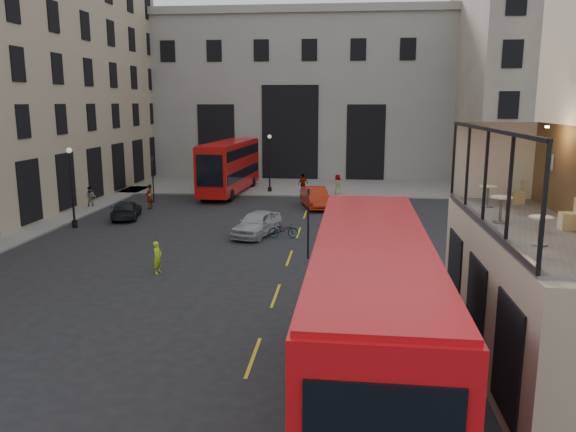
# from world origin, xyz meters

# --- Properties ---
(ground) EXTENTS (140.00, 140.00, 0.00)m
(ground) POSITION_xyz_m (0.00, 0.00, 0.00)
(ground) COLOR black
(ground) RESTS_ON ground
(host_frontage) EXTENTS (3.00, 11.00, 4.50)m
(host_frontage) POSITION_xyz_m (6.50, 0.00, 2.25)
(host_frontage) COLOR tan
(host_frontage) RESTS_ON ground
(cafe_floor) EXTENTS (3.00, 10.00, 0.10)m
(cafe_floor) POSITION_xyz_m (6.50, 0.00, 4.55)
(cafe_floor) COLOR slate
(cafe_floor) RESTS_ON host_frontage
(gateway) EXTENTS (35.00, 10.60, 18.00)m
(gateway) POSITION_xyz_m (-5.00, 47.99, 9.39)
(gateway) COLOR gray
(gateway) RESTS_ON ground
(building_right) EXTENTS (16.60, 18.60, 20.00)m
(building_right) POSITION_xyz_m (20.00, 39.97, 10.39)
(building_right) COLOR #ABA08A
(building_right) RESTS_ON ground
(pavement_far) EXTENTS (40.00, 12.00, 0.12)m
(pavement_far) POSITION_xyz_m (-6.00, 38.00, 0.06)
(pavement_far) COLOR slate
(pavement_far) RESTS_ON ground
(traffic_light_near) EXTENTS (0.16, 0.20, 3.80)m
(traffic_light_near) POSITION_xyz_m (-1.00, 12.00, 2.42)
(traffic_light_near) COLOR black
(traffic_light_near) RESTS_ON ground
(traffic_light_far) EXTENTS (0.16, 0.20, 3.80)m
(traffic_light_far) POSITION_xyz_m (-15.00, 28.00, 2.42)
(traffic_light_far) COLOR black
(traffic_light_far) RESTS_ON ground
(street_lamp_a) EXTENTS (0.36, 0.36, 5.33)m
(street_lamp_a) POSITION_xyz_m (-17.00, 18.00, 2.39)
(street_lamp_a) COLOR black
(street_lamp_a) RESTS_ON ground
(street_lamp_b) EXTENTS (0.36, 0.36, 5.33)m
(street_lamp_b) POSITION_xyz_m (-6.00, 34.00, 2.39)
(street_lamp_b) COLOR black
(street_lamp_b) RESTS_ON ground
(bus_near) EXTENTS (3.10, 12.51, 4.97)m
(bus_near) POSITION_xyz_m (1.60, -3.25, 2.79)
(bus_near) COLOR red
(bus_near) RESTS_ON ground
(bus_far) EXTENTS (3.53, 12.03, 4.74)m
(bus_far) POSITION_xyz_m (-9.55, 33.09, 2.66)
(bus_far) COLOR #AA0F0B
(bus_far) RESTS_ON ground
(car_a) EXTENTS (3.05, 4.93, 1.56)m
(car_a) POSITION_xyz_m (-4.53, 16.98, 0.78)
(car_a) COLOR #A2A6AA
(car_a) RESTS_ON ground
(car_b) EXTENTS (2.88, 5.20, 1.62)m
(car_b) POSITION_xyz_m (-1.39, 26.87, 0.81)
(car_b) COLOR #A21F0A
(car_b) RESTS_ON ground
(car_c) EXTENTS (2.76, 4.68, 1.27)m
(car_c) POSITION_xyz_m (-14.74, 21.35, 0.64)
(car_c) COLOR black
(car_c) RESTS_ON ground
(bicycle) EXTENTS (1.86, 0.77, 0.95)m
(bicycle) POSITION_xyz_m (-2.84, 16.66, 0.48)
(bicycle) COLOR gray
(bicycle) RESTS_ON ground
(cyclist) EXTENTS (0.48, 0.64, 1.58)m
(cyclist) POSITION_xyz_m (-8.15, 8.71, 0.79)
(cyclist) COLOR #A7DD17
(cyclist) RESTS_ON ground
(pedestrian_a) EXTENTS (0.94, 0.79, 1.73)m
(pedestrian_a) POSITION_xyz_m (-19.00, 24.83, 0.86)
(pedestrian_a) COLOR gray
(pedestrian_a) RESTS_ON ground
(pedestrian_b) EXTENTS (1.20, 1.46, 1.97)m
(pedestrian_b) POSITION_xyz_m (-11.54, 35.47, 0.98)
(pedestrian_b) COLOR gray
(pedestrian_b) RESTS_ON ground
(pedestrian_c) EXTENTS (1.13, 1.04, 1.85)m
(pedestrian_c) POSITION_xyz_m (-2.87, 33.44, 0.93)
(pedestrian_c) COLOR gray
(pedestrian_c) RESTS_ON ground
(pedestrian_d) EXTENTS (0.90, 1.08, 1.89)m
(pedestrian_d) POSITION_xyz_m (0.26, 33.09, 0.94)
(pedestrian_d) COLOR gray
(pedestrian_d) RESTS_ON ground
(pedestrian_e) EXTENTS (0.62, 0.80, 1.93)m
(pedestrian_e) POSITION_xyz_m (-14.30, 25.02, 0.97)
(pedestrian_e) COLOR gray
(pedestrian_e) RESTS_ON ground
(cafe_table_near) EXTENTS (0.60, 0.60, 0.75)m
(cafe_table_near) POSITION_xyz_m (5.90, -2.28, 5.10)
(cafe_table_near) COLOR beige
(cafe_table_near) RESTS_ON cafe_floor
(cafe_table_mid) EXTENTS (0.65, 0.65, 0.81)m
(cafe_table_mid) POSITION_xyz_m (5.63, 0.45, 5.14)
(cafe_table_mid) COLOR white
(cafe_table_mid) RESTS_ON cafe_floor
(cafe_table_far) EXTENTS (0.60, 0.60, 0.75)m
(cafe_table_far) POSITION_xyz_m (5.88, 3.13, 5.10)
(cafe_table_far) COLOR beige
(cafe_table_far) RESTS_ON cafe_floor
(cafe_chair_c) EXTENTS (0.47, 0.47, 0.92)m
(cafe_chair_c) POSITION_xyz_m (7.36, -0.29, 4.88)
(cafe_chair_c) COLOR tan
(cafe_chair_c) RESTS_ON cafe_floor
(cafe_chair_d) EXTENTS (0.44, 0.44, 0.84)m
(cafe_chair_d) POSITION_xyz_m (7.15, 3.93, 4.86)
(cafe_chair_d) COLOR tan
(cafe_chair_d) RESTS_ON cafe_floor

